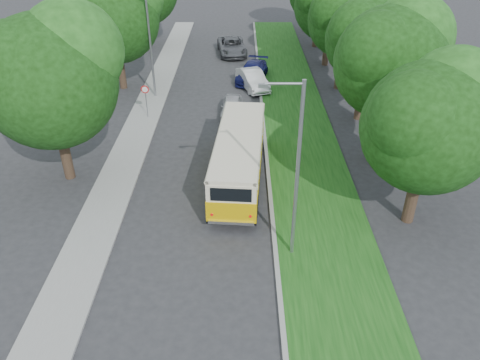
{
  "coord_description": "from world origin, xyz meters",
  "views": [
    {
      "loc": [
        2.07,
        -18.35,
        13.64
      ],
      "look_at": [
        2.02,
        1.28,
        1.5
      ],
      "focal_mm": 35.0,
      "sensor_mm": 36.0,
      "label": 1
    }
  ],
  "objects_px": {
    "car_white": "(253,80)",
    "car_grey": "(232,46)",
    "car_silver": "(232,107)",
    "vintage_bus": "(239,158)",
    "lamppost_near": "(295,169)",
    "lamppost_far": "(149,44)",
    "car_blue": "(252,72)"
  },
  "relations": [
    {
      "from": "lamppost_far",
      "to": "car_blue",
      "type": "distance_m",
      "value": 9.25
    },
    {
      "from": "car_white",
      "to": "car_grey",
      "type": "distance_m",
      "value": 9.55
    },
    {
      "from": "car_silver",
      "to": "car_grey",
      "type": "bearing_deg",
      "value": 93.79
    },
    {
      "from": "car_white",
      "to": "car_blue",
      "type": "relative_size",
      "value": 0.9
    },
    {
      "from": "lamppost_near",
      "to": "car_white",
      "type": "xyz_separation_m",
      "value": [
        -1.21,
        20.42,
        -3.63
      ]
    },
    {
      "from": "lamppost_near",
      "to": "vintage_bus",
      "type": "height_order",
      "value": "lamppost_near"
    },
    {
      "from": "car_grey",
      "to": "lamppost_near",
      "type": "bearing_deg",
      "value": -91.17
    },
    {
      "from": "car_blue",
      "to": "car_grey",
      "type": "relative_size",
      "value": 0.9
    },
    {
      "from": "car_grey",
      "to": "car_blue",
      "type": "bearing_deg",
      "value": -83.19
    },
    {
      "from": "lamppost_far",
      "to": "vintage_bus",
      "type": "xyz_separation_m",
      "value": [
        6.66,
        -12.34,
        -2.71
      ]
    },
    {
      "from": "lamppost_far",
      "to": "car_blue",
      "type": "height_order",
      "value": "lamppost_far"
    },
    {
      "from": "lamppost_far",
      "to": "vintage_bus",
      "type": "bearing_deg",
      "value": -61.63
    },
    {
      "from": "vintage_bus",
      "to": "car_white",
      "type": "relative_size",
      "value": 2.1
    },
    {
      "from": "lamppost_near",
      "to": "vintage_bus",
      "type": "bearing_deg",
      "value": 109.99
    },
    {
      "from": "car_blue",
      "to": "car_white",
      "type": "bearing_deg",
      "value": -75.71
    },
    {
      "from": "lamppost_near",
      "to": "lamppost_far",
      "type": "xyz_separation_m",
      "value": [
        -8.91,
        18.5,
        -0.25
      ]
    },
    {
      "from": "car_silver",
      "to": "car_grey",
      "type": "xyz_separation_m",
      "value": [
        -0.25,
        14.68,
        0.14
      ]
    },
    {
      "from": "lamppost_far",
      "to": "car_blue",
      "type": "xyz_separation_m",
      "value": [
        7.7,
        3.84,
        -3.39
      ]
    },
    {
      "from": "lamppost_near",
      "to": "car_grey",
      "type": "xyz_separation_m",
      "value": [
        -3.04,
        29.79,
        -3.6
      ]
    },
    {
      "from": "lamppost_far",
      "to": "car_silver",
      "type": "bearing_deg",
      "value": -28.94
    },
    {
      "from": "car_silver",
      "to": "car_white",
      "type": "relative_size",
      "value": 0.82
    },
    {
      "from": "lamppost_far",
      "to": "car_blue",
      "type": "relative_size",
      "value": 1.51
    },
    {
      "from": "car_grey",
      "to": "car_silver",
      "type": "bearing_deg",
      "value": -96.0
    },
    {
      "from": "car_white",
      "to": "vintage_bus",
      "type": "bearing_deg",
      "value": -112.17
    },
    {
      "from": "lamppost_near",
      "to": "lamppost_far",
      "type": "distance_m",
      "value": 20.53
    },
    {
      "from": "vintage_bus",
      "to": "car_silver",
      "type": "relative_size",
      "value": 2.56
    },
    {
      "from": "vintage_bus",
      "to": "car_white",
      "type": "height_order",
      "value": "vintage_bus"
    },
    {
      "from": "car_silver",
      "to": "car_blue",
      "type": "distance_m",
      "value": 7.39
    },
    {
      "from": "lamppost_near",
      "to": "vintage_bus",
      "type": "distance_m",
      "value": 7.2
    },
    {
      "from": "lamppost_near",
      "to": "car_grey",
      "type": "distance_m",
      "value": 30.16
    },
    {
      "from": "lamppost_far",
      "to": "car_blue",
      "type": "bearing_deg",
      "value": 26.49
    },
    {
      "from": "car_white",
      "to": "car_grey",
      "type": "relative_size",
      "value": 0.81
    }
  ]
}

